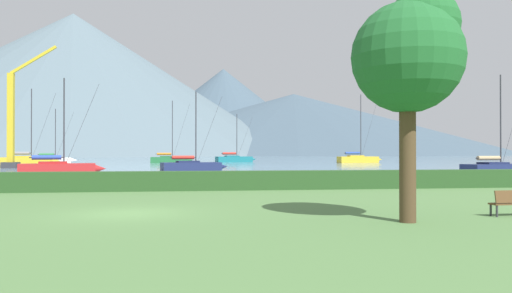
% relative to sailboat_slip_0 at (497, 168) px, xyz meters
% --- Properties ---
extents(ground_plane, '(1000.00, 1000.00, 0.00)m').
position_rel_sailboat_slip_0_xyz_m(ground_plane, '(-32.16, -26.00, -0.66)').
color(ground_plane, '#517A42').
extents(harbor_water, '(320.00, 246.00, 0.00)m').
position_rel_sailboat_slip_0_xyz_m(harbor_water, '(-32.16, 111.00, -0.65)').
color(harbor_water, slate).
rests_on(harbor_water, ground_plane).
extents(hedge_line, '(80.00, 1.20, 1.15)m').
position_rel_sailboat_slip_0_xyz_m(hedge_line, '(-32.16, -15.00, -0.08)').
color(hedge_line, '#284C23').
rests_on(hedge_line, ground_plane).
extents(sailboat_slip_0, '(8.06, 3.71, 9.79)m').
position_rel_sailboat_slip_0_xyz_m(sailboat_slip_0, '(0.00, 0.00, 0.00)').
color(sailboat_slip_0, navy).
rests_on(sailboat_slip_0, harbor_water).
extents(sailboat_slip_1, '(9.10, 3.17, 13.46)m').
position_rel_sailboat_slip_0_xyz_m(sailboat_slip_1, '(3.76, 50.78, 0.11)').
color(sailboat_slip_1, gold).
rests_on(sailboat_slip_1, harbor_water).
extents(sailboat_slip_2, '(8.72, 4.10, 9.95)m').
position_rel_sailboat_slip_0_xyz_m(sailboat_slip_2, '(-19.93, 58.98, 0.05)').
color(sailboat_slip_2, '#19707A').
rests_on(sailboat_slip_2, harbor_water).
extents(sailboat_slip_4, '(8.12, 3.32, 10.22)m').
position_rel_sailboat_slip_0_xyz_m(sailboat_slip_4, '(-54.59, 53.93, 0.01)').
color(sailboat_slip_4, white).
rests_on(sailboat_slip_4, harbor_water).
extents(sailboat_slip_5, '(8.28, 2.63, 12.14)m').
position_rel_sailboat_slip_0_xyz_m(sailboat_slip_5, '(-32.98, 55.00, 0.05)').
color(sailboat_slip_5, '#236B38').
rests_on(sailboat_slip_5, harbor_water).
extents(sailboat_slip_7, '(8.31, 3.96, 9.58)m').
position_rel_sailboat_slip_0_xyz_m(sailboat_slip_7, '(-42.38, 6.69, 0.02)').
color(sailboat_slip_7, red).
rests_on(sailboat_slip_7, harbor_water).
extents(sailboat_slip_8, '(7.81, 3.74, 9.11)m').
position_rel_sailboat_slip_0_xyz_m(sailboat_slip_8, '(-29.25, 12.49, -0.02)').
color(sailboat_slip_8, navy).
rests_on(sailboat_slip_8, harbor_water).
extents(sailboat_slip_9, '(9.48, 3.90, 12.70)m').
position_rel_sailboat_slip_0_xyz_m(sailboat_slip_9, '(-55.94, 43.29, 0.13)').
color(sailboat_slip_9, gold).
rests_on(sailboat_slip_9, harbor_water).
extents(park_bench_under_tree, '(1.55, 0.60, 0.95)m').
position_rel_sailboat_slip_0_xyz_m(park_bench_under_tree, '(-18.29, -28.76, -0.13)').
color(park_bench_under_tree, brown).
rests_on(park_bench_under_tree, ground_plane).
extents(park_tree, '(3.72, 3.72, 7.81)m').
position_rel_sailboat_slip_0_xyz_m(park_tree, '(-22.57, -29.72, 5.00)').
color(park_tree, '#4C3823').
rests_on(park_tree, ground_plane).
extents(dock_crane, '(7.01, 2.00, 16.97)m').
position_rel_sailboat_slip_0_xyz_m(dock_crane, '(-53.42, 27.83, 5.11)').
color(dock_crane, '#333338').
rests_on(dock_crane, ground_plane).
extents(distant_hill_west_ridge, '(254.61, 254.61, 81.24)m').
position_rel_sailboat_slip_0_xyz_m(distant_hill_west_ridge, '(-93.83, 257.97, 39.96)').
color(distant_hill_west_ridge, slate).
rests_on(distant_hill_west_ridge, ground_plane).
extents(distant_hill_central_peak, '(289.98, 289.98, 41.98)m').
position_rel_sailboat_slip_0_xyz_m(distant_hill_central_peak, '(45.06, 303.11, 20.34)').
color(distant_hill_central_peak, '#425666').
rests_on(distant_hill_central_peak, ground_plane).
extents(distant_hill_east_ridge, '(184.36, 184.36, 72.84)m').
position_rel_sailboat_slip_0_xyz_m(distant_hill_east_ridge, '(2.51, 392.53, 35.77)').
color(distant_hill_east_ridge, '#425666').
rests_on(distant_hill_east_ridge, ground_plane).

